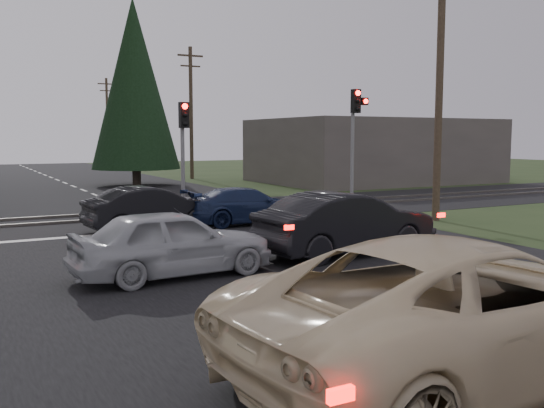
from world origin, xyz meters
TOP-DOWN VIEW (x-y plane):
  - ground at (0.00, 0.00)m, footprint 120.00×120.00m
  - road at (0.00, 10.00)m, footprint 14.00×100.00m
  - rail_corridor at (0.00, 12.00)m, footprint 120.00×8.00m
  - stop_line at (0.00, 8.20)m, footprint 13.00×0.35m
  - rail_near at (0.00, 11.20)m, footprint 120.00×0.12m
  - rail_far at (0.00, 12.80)m, footprint 120.00×0.12m
  - traffic_signal_right at (7.55, 9.47)m, footprint 0.68×0.48m
  - traffic_signal_center at (1.00, 10.68)m, footprint 0.32×0.48m
  - utility_pole_near at (8.50, 6.00)m, footprint 1.80×0.26m
  - utility_pole_mid at (8.50, 30.00)m, footprint 1.80×0.26m
  - utility_pole_far at (8.50, 55.00)m, footprint 1.80×0.26m
  - conifer_tree at (3.50, 26.00)m, footprint 5.20×5.20m
  - building_right at (18.00, 22.00)m, footprint 14.00×10.00m
  - cream_coupe at (-1.00, -4.60)m, footprint 6.38×3.40m
  - dark_hatchback at (2.19, 2.39)m, footprint 4.79×2.05m
  - silver_car at (-2.35, 2.12)m, footprint 4.25×1.90m
  - blue_sedan at (2.32, 8.30)m, footprint 4.24×1.85m
  - dark_car_far at (-0.86, 8.50)m, footprint 4.23×1.84m

SIDE VIEW (x-z plane):
  - ground at x=0.00m, z-range 0.00..0.00m
  - road at x=0.00m, z-range 0.00..0.01m
  - rail_corridor at x=0.00m, z-range 0.00..0.01m
  - stop_line at x=0.00m, z-range 0.01..0.01m
  - rail_near at x=0.00m, z-range 0.00..0.10m
  - rail_far at x=0.00m, z-range 0.00..0.10m
  - blue_sedan at x=2.32m, z-range 0.00..1.21m
  - dark_car_far at x=-0.86m, z-range 0.00..1.35m
  - silver_car at x=-2.35m, z-range 0.00..1.42m
  - dark_hatchback at x=2.19m, z-range 0.00..1.54m
  - cream_coupe at x=-1.00m, z-range 0.00..1.71m
  - building_right at x=18.00m, z-range 0.00..4.00m
  - traffic_signal_center at x=1.00m, z-range 0.76..4.86m
  - traffic_signal_right at x=7.55m, z-range 0.96..5.66m
  - utility_pole_near at x=8.50m, z-range 0.23..9.23m
  - utility_pole_mid at x=8.50m, z-range 0.23..9.23m
  - utility_pole_far at x=8.50m, z-range 0.23..9.23m
  - conifer_tree at x=3.50m, z-range 0.49..11.49m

